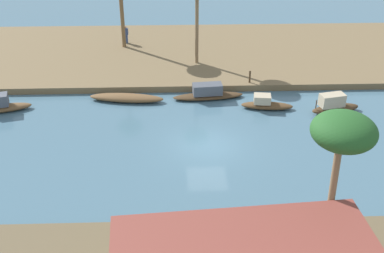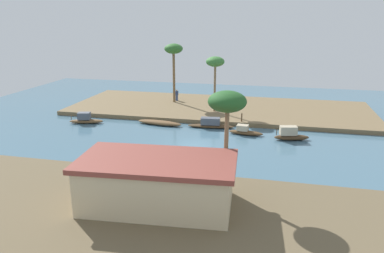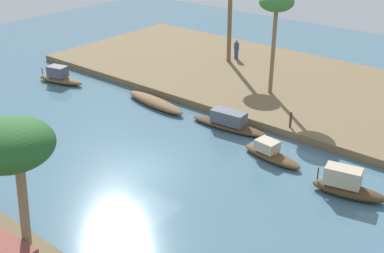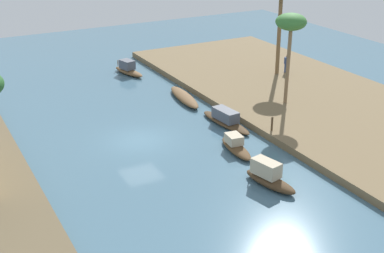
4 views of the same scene
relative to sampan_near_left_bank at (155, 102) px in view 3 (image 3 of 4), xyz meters
name	(u,v)px [view 3 (image 3 of 4)]	position (x,y,z in m)	size (l,w,h in m)	color
river_water	(151,167)	(-5.39, 6.07, -0.25)	(66.90, 66.90, 0.00)	#476B7F
riverbank_left	(291,86)	(-5.39, -8.39, -0.01)	(38.00, 14.24, 0.49)	brown
sampan_near_left_bank	(155,102)	(0.00, 0.00, 0.00)	(5.38, 1.80, 0.51)	brown
sampan_open_hull	(60,77)	(8.38, 1.28, 0.21)	(3.93, 1.85, 1.26)	brown
sampan_foreground	(229,122)	(-5.79, -0.22, 0.16)	(5.13, 1.59, 1.12)	#47331E
sampan_with_red_awning	(347,185)	(-14.18, 2.21, 0.29)	(3.55, 1.73, 1.40)	#47331E
sampan_midstream	(271,153)	(-9.68, 1.46, 0.10)	(3.63, 1.38, 1.01)	brown
person_on_near_bank	(236,50)	(0.88, -10.55, 0.92)	(0.46, 0.45, 1.55)	#33477A
mooring_post	(291,120)	(-8.99, -1.78, 0.69)	(0.14, 0.14, 0.91)	#4C3823
palm_tree_left_near	(276,5)	(-5.23, -5.79, 6.07)	(2.20, 2.20, 6.66)	#7F6647
palm_tree_right_tall	(11,150)	(-9.68, 15.73, 6.16)	(2.45, 2.45, 6.78)	#7F6647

